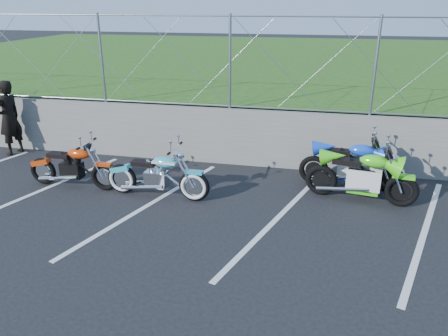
% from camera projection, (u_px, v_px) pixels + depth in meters
% --- Properties ---
extents(ground, '(90.00, 90.00, 0.00)m').
position_uv_depth(ground, '(128.00, 230.00, 7.23)').
color(ground, black).
rests_on(ground, ground).
extents(retaining_wall, '(30.00, 0.22, 1.30)m').
position_uv_depth(retaining_wall, '(188.00, 133.00, 10.18)').
color(retaining_wall, '#62625E').
rests_on(retaining_wall, ground).
extents(grass_field, '(30.00, 20.00, 1.30)m').
position_uv_depth(grass_field, '(253.00, 70.00, 19.30)').
color(grass_field, '#264F15').
rests_on(grass_field, ground).
extents(chain_link_fence, '(28.00, 0.03, 2.00)m').
position_uv_depth(chain_link_fence, '(185.00, 61.00, 9.59)').
color(chain_link_fence, gray).
rests_on(chain_link_fence, retaining_wall).
extents(parking_lines, '(18.29, 4.31, 0.01)m').
position_uv_depth(parking_lines, '(213.00, 210.00, 7.90)').
color(parking_lines, silver).
rests_on(parking_lines, ground).
extents(cruiser_turquoise, '(2.08, 0.66, 1.03)m').
position_uv_depth(cruiser_turquoise, '(158.00, 177.00, 8.29)').
color(cruiser_turquoise, black).
rests_on(cruiser_turquoise, ground).
extents(naked_orange, '(1.94, 0.66, 0.97)m').
position_uv_depth(naked_orange, '(74.00, 168.00, 8.73)').
color(naked_orange, black).
rests_on(naked_orange, ground).
extents(sportbike_green, '(2.05, 0.73, 1.07)m').
position_uv_depth(sportbike_green, '(363.00, 178.00, 8.13)').
color(sportbike_green, black).
rests_on(sportbike_green, ground).
extents(sportbike_blue, '(2.04, 0.73, 1.05)m').
position_uv_depth(sportbike_blue, '(352.00, 166.00, 8.70)').
color(sportbike_blue, black).
rests_on(sportbike_blue, ground).
extents(person_standing, '(0.54, 0.73, 1.80)m').
position_uv_depth(person_standing, '(9.00, 118.00, 10.51)').
color(person_standing, black).
rests_on(person_standing, ground).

